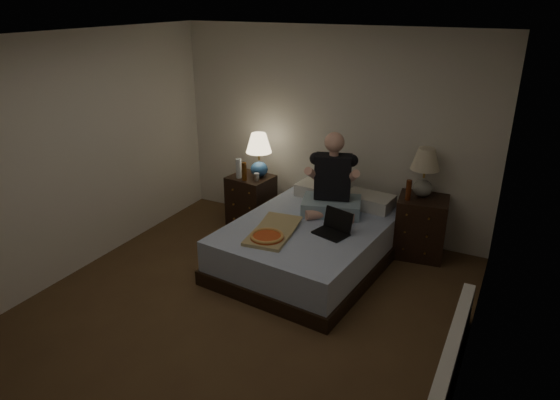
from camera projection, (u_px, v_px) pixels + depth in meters
The scene contains 18 objects.
floor at pixel (237, 315), 4.72m from camera, with size 4.00×4.50×0.00m, color brown.
ceiling at pixel (226, 39), 3.76m from camera, with size 4.00×4.50×0.00m, color white.
wall_back at pixel (330, 132), 6.09m from camera, with size 4.00×2.50×0.00m, color silver.
wall_left at pixel (65, 160), 5.08m from camera, with size 4.50×2.50×0.00m, color silver.
wall_right at pixel (481, 241), 3.40m from camera, with size 4.50×2.50×0.00m, color silver.
bed at pixel (309, 244), 5.53m from camera, with size 1.49×1.99×0.50m, color #5674AC.
nightstand_left at pixel (251, 201), 6.46m from camera, with size 0.51×0.46×0.67m, color black.
nightstand_right at pixel (421, 227), 5.70m from camera, with size 0.54×0.49×0.70m, color black.
lamp_left at pixel (259, 155), 6.24m from camera, with size 0.32×0.32×0.56m, color #2A5A9C, non-canonical shape.
lamp_right at pixel (424, 173), 5.52m from camera, with size 0.32×0.32×0.56m, color gray, non-canonical shape.
water_bottle at pixel (239, 168), 6.25m from camera, with size 0.07×0.07×0.25m, color silver.
soda_can at pixel (257, 177), 6.17m from camera, with size 0.07×0.07×0.10m, color #B7B7B2.
beer_bottle_left at pixel (244, 171), 6.17m from camera, with size 0.06×0.06×0.23m, color #512C0B.
beer_bottle_right at pixel (408, 190), 5.48m from camera, with size 0.06×0.06×0.23m, color #55220C.
person at pixel (333, 174), 5.53m from camera, with size 0.66×0.52×0.93m, color black, non-canonical shape.
laptop at pixel (331, 224), 5.14m from camera, with size 0.34×0.28×0.24m, color black, non-canonical shape.
pizza_box at pixel (267, 237), 5.04m from camera, with size 0.40×0.76×0.08m, color tan, non-canonical shape.
radiator at pixel (452, 355), 3.90m from camera, with size 0.10×1.60×0.40m, color white.
Camera 1 is at (2.16, -3.33, 2.81)m, focal length 32.00 mm.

